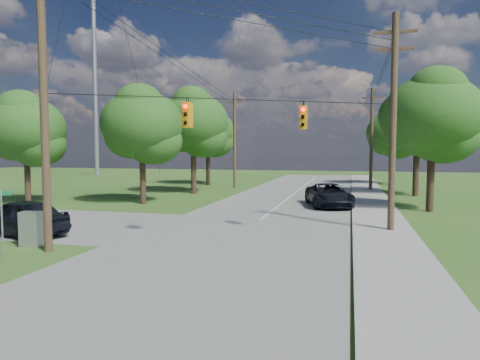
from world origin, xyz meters
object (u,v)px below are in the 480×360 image
(pole_ne, at_px, (393,120))
(pole_north_e, at_px, (371,139))
(pole_sw, at_px, (44,92))
(car_cross_dark, at_px, (21,217))
(car_main_north, at_px, (329,195))
(pole_north_w, at_px, (235,139))
(control_cabinet, at_px, (31,229))

(pole_ne, xyz_separation_m, pole_north_e, (-0.00, 22.00, -0.34))
(pole_sw, relative_size, car_cross_dark, 2.38)
(car_cross_dark, xyz_separation_m, car_main_north, (13.41, 14.09, -0.06))
(pole_north_w, xyz_separation_m, car_cross_dark, (-2.91, -27.30, -4.24))
(pole_ne, height_order, control_cabinet, pole_ne)
(car_cross_dark, distance_m, car_main_north, 19.45)
(pole_ne, relative_size, car_cross_dark, 2.08)
(pole_ne, relative_size, pole_north_e, 1.05)
(pole_sw, distance_m, pole_north_e, 32.55)
(car_cross_dark, relative_size, car_main_north, 0.87)
(pole_sw, xyz_separation_m, car_main_north, (10.10, 16.39, -5.39))
(pole_north_w, bearing_deg, pole_north_e, 0.00)
(pole_sw, relative_size, car_main_north, 2.07)
(pole_ne, bearing_deg, control_cabinet, -154.69)
(pole_north_w, height_order, car_main_north, pole_north_w)
(pole_north_e, height_order, car_cross_dark, pole_north_e)
(pole_north_e, relative_size, pole_north_w, 1.00)
(pole_north_w, distance_m, car_cross_dark, 27.78)
(pole_north_w, height_order, control_cabinet, pole_north_w)
(pole_north_e, xyz_separation_m, car_cross_dark, (-16.81, -27.30, -4.24))
(pole_sw, height_order, pole_north_w, pole_sw)
(control_cabinet, bearing_deg, pole_ne, 11.62)
(pole_sw, distance_m, pole_north_w, 29.62)
(pole_north_e, distance_m, car_main_north, 14.30)
(pole_ne, height_order, pole_north_w, pole_ne)
(car_cross_dark, bearing_deg, car_main_north, 151.41)
(control_cabinet, bearing_deg, pole_north_w, 74.53)
(pole_ne, height_order, pole_north_e, pole_ne)
(pole_ne, distance_m, pole_north_e, 22.00)
(pole_sw, bearing_deg, pole_north_w, 90.77)
(pole_sw, distance_m, pole_ne, 15.51)
(pole_sw, relative_size, pole_north_w, 1.20)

